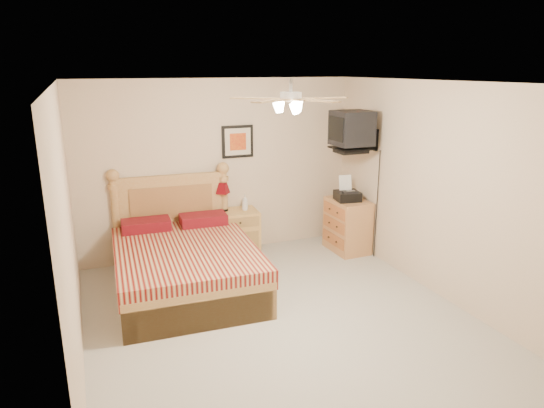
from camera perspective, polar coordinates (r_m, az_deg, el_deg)
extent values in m
plane|color=#A19E92|center=(5.39, 1.05, -13.50)|extent=(4.50, 4.50, 0.00)
cube|color=white|center=(4.70, 1.21, 14.11)|extent=(4.00, 4.50, 0.04)
cube|color=#C7AF92|center=(6.97, -6.18, 4.20)|extent=(4.00, 0.04, 2.50)
cube|color=#C7AF92|center=(3.11, 18.00, -11.57)|extent=(4.00, 0.04, 2.50)
cube|color=#C7AF92|center=(4.54, -22.81, -3.28)|extent=(0.04, 4.50, 2.50)
cube|color=#C7AF92|center=(5.95, 19.12, 1.42)|extent=(0.04, 4.50, 2.50)
cube|color=#A78143|center=(7.03, -4.22, -3.41)|extent=(0.64, 0.50, 0.66)
imported|color=silver|center=(6.92, -3.21, 0.18)|extent=(0.11, 0.11, 0.23)
cube|color=black|center=(6.96, -4.08, 7.34)|extent=(0.46, 0.04, 0.46)
cube|color=#B27241|center=(7.24, 8.86, -2.49)|extent=(0.47, 0.67, 0.78)
imported|color=#C0AF97|center=(7.28, 8.19, 0.94)|extent=(0.27, 0.32, 0.03)
imported|color=tan|center=(7.29, 8.03, 1.16)|extent=(0.24, 0.29, 0.02)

